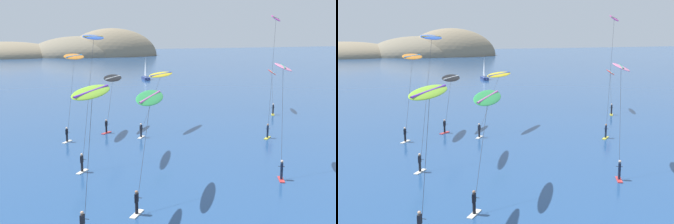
{
  "view_description": "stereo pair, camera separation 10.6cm",
  "coord_description": "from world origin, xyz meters",
  "views": [
    {
      "loc": [
        -16.61,
        -13.91,
        11.9
      ],
      "look_at": [
        -0.51,
        23.82,
        4.25
      ],
      "focal_mm": 45.0,
      "sensor_mm": 36.0,
      "label": 1
    },
    {
      "loc": [
        -16.51,
        -13.95,
        11.9
      ],
      "look_at": [
        -0.51,
        23.82,
        4.25
      ],
      "focal_mm": 45.0,
      "sensor_mm": 36.0,
      "label": 2
    }
  ],
  "objects": [
    {
      "name": "kitesurfer_pink",
      "position": [
        6.84,
        15.64,
        8.37
      ],
      "size": [
        4.51,
        6.15,
        9.43
      ],
      "color": "red",
      "rests_on": "ground"
    },
    {
      "name": "kitesurfer_yellow",
      "position": [
        2.85,
        34.34,
        6.4
      ],
      "size": [
        7.34,
        6.84,
        7.2
      ],
      "color": "silver",
      "rests_on": "ground"
    },
    {
      "name": "kitesurfer_magenta",
      "position": [
        14.83,
        27.54,
        12.54
      ],
      "size": [
        5.65,
        5.89,
        14.08
      ],
      "color": "yellow",
      "rests_on": "ground"
    },
    {
      "name": "kitesurfer_blue",
      "position": [
        -7.49,
        25.35,
        10.68
      ],
      "size": [
        5.12,
        8.09,
        11.88
      ],
      "color": "silver",
      "rests_on": "ground"
    },
    {
      "name": "kitesurfer_lime",
      "position": [
        -11.01,
        11.03,
        7.76
      ],
      "size": [
        4.21,
        5.52,
        8.77
      ],
      "color": "red",
      "rests_on": "ground"
    },
    {
      "name": "headland_island",
      "position": [
        25.74,
        213.82,
        0.0
      ],
      "size": [
        110.05,
        42.62,
        29.7
      ],
      "color": "#84755B",
      "rests_on": "ground"
    },
    {
      "name": "kitesurfer_orange",
      "position": [
        -7.4,
        35.58,
        8.73
      ],
      "size": [
        4.62,
        7.29,
        9.65
      ],
      "color": "silver",
      "rests_on": "ground"
    },
    {
      "name": "kitesurfer_green",
      "position": [
        -6.04,
        14.25,
        6.9
      ],
      "size": [
        5.3,
        6.93,
        7.77
      ],
      "color": "silver",
      "rests_on": "ground"
    },
    {
      "name": "kitesurfer_black",
      "position": [
        -2.55,
        36.68,
        6.0
      ],
      "size": [
        4.35,
        5.09,
        6.93
      ],
      "color": "red",
      "rests_on": "ground"
    },
    {
      "name": "sailboat_far",
      "position": [
        21.33,
        89.76,
        0.64
      ],
      "size": [
        2.1,
        5.97,
        5.7
      ],
      "color": "navy",
      "rests_on": "ground"
    },
    {
      "name": "kitesurfer_red",
      "position": [
        23.61,
        39.41,
        5.58
      ],
      "size": [
        4.34,
        6.46,
        6.47
      ],
      "color": "yellow",
      "rests_on": "ground"
    }
  ]
}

